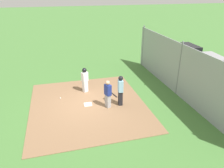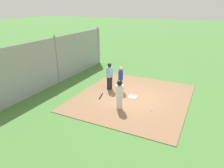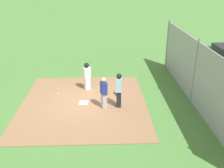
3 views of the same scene
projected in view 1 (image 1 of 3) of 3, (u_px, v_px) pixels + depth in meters
The scene contains 11 objects.
ground_plane at pixel (88, 105), 12.35m from camera, with size 140.00×140.00×0.00m, color #477A38.
dirt_infield at pixel (88, 105), 12.34m from camera, with size 7.20×6.40×0.03m, color #896647.
home_plate at pixel (88, 104), 12.33m from camera, with size 0.44×0.44×0.02m, color white.
catcher at pixel (108, 94), 11.76m from camera, with size 0.44×0.37×1.60m.
umpire at pixel (120, 90), 11.96m from camera, with size 0.41×0.31×1.76m.
runner at pixel (85, 78), 13.49m from camera, with size 0.42×0.46×1.61m.
baseball_bat at pixel (114, 94), 13.43m from camera, with size 0.06×0.06×0.82m, color black.
baseball at pixel (60, 98), 12.96m from camera, with size 0.07×0.07×0.07m, color white.
backstop_fence at pixel (179, 70), 13.01m from camera, with size 12.00×0.10×3.35m.
parked_car_silver at pixel (209, 64), 17.06m from camera, with size 4.33×2.17×1.28m.
parked_car_dark at pixel (186, 52), 20.07m from camera, with size 4.22×1.93×1.28m.
Camera 1 is at (-10.74, 1.43, 6.19)m, focal length 34.48 mm.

